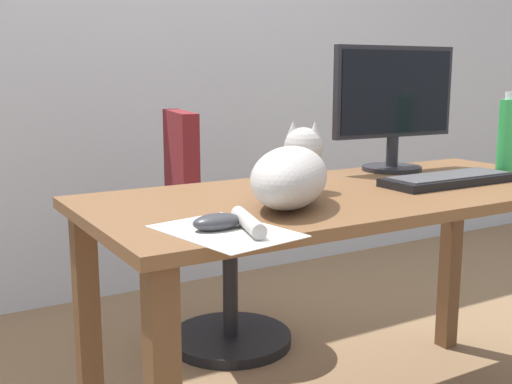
# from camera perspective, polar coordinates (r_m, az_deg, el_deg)

# --- Properties ---
(back_wall) EXTENTS (6.00, 0.04, 2.60)m
(back_wall) POSITION_cam_1_polar(r_m,az_deg,el_deg) (3.14, -9.40, 14.79)
(back_wall) COLOR silver
(back_wall) RESTS_ON ground_plane
(desk) EXTENTS (1.54, 0.66, 0.74)m
(desk) POSITION_cam_1_polar(r_m,az_deg,el_deg) (1.85, 8.85, -3.07)
(desk) COLOR brown
(desk) RESTS_ON ground_plane
(office_chair) EXTENTS (0.49, 0.48, 0.93)m
(office_chair) POSITION_cam_1_polar(r_m,az_deg,el_deg) (2.46, -3.49, -4.99)
(office_chair) COLOR black
(office_chair) RESTS_ON ground_plane
(monitor) EXTENTS (0.48, 0.20, 0.41)m
(monitor) POSITION_cam_1_polar(r_m,az_deg,el_deg) (2.19, 12.33, 7.78)
(monitor) COLOR #232328
(monitor) RESTS_ON desk
(keyboard) EXTENTS (0.44, 0.15, 0.03)m
(keyboard) POSITION_cam_1_polar(r_m,az_deg,el_deg) (1.98, 16.99, 1.10)
(keyboard) COLOR black
(keyboard) RESTS_ON desk
(cat) EXTENTS (0.45, 0.46, 0.20)m
(cat) POSITION_cam_1_polar(r_m,az_deg,el_deg) (1.58, 3.17, 1.69)
(cat) COLOR #B2ADA8
(cat) RESTS_ON desk
(computer_mouse) EXTENTS (0.11, 0.06, 0.04)m
(computer_mouse) POSITION_cam_1_polar(r_m,az_deg,el_deg) (1.34, -3.54, -2.70)
(computer_mouse) COLOR #333338
(computer_mouse) RESTS_ON desk
(paper_sheet) EXTENTS (0.26, 0.33, 0.00)m
(paper_sheet) POSITION_cam_1_polar(r_m,az_deg,el_deg) (1.33, -2.73, -3.54)
(paper_sheet) COLOR white
(paper_sheet) RESTS_ON desk
(water_bottle) EXTENTS (0.06, 0.06, 0.27)m
(water_bottle) POSITION_cam_1_polar(r_m,az_deg,el_deg) (2.18, 21.71, 4.63)
(water_bottle) COLOR green
(water_bottle) RESTS_ON desk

